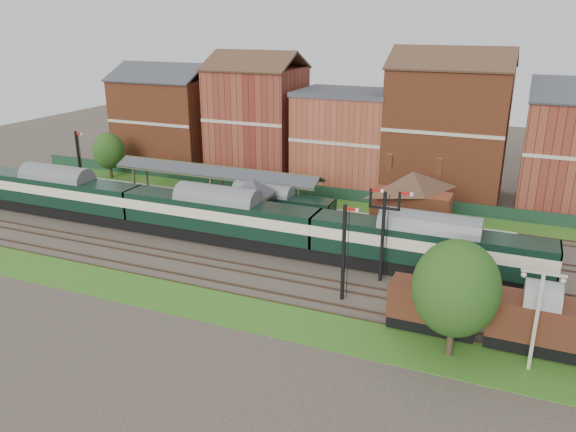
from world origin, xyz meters
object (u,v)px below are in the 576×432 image
at_px(dmu_train, 218,216).
at_px(goods_van_a, 433,304).
at_px(signal_box, 253,205).
at_px(semaphore_bracket, 383,230).
at_px(platform_railcar, 263,205).

distance_m(dmu_train, goods_van_a, 24.31).
height_order(signal_box, semaphore_bracket, semaphore_bracket).
relative_size(dmu_train, platform_railcar, 3.87).
relative_size(signal_box, platform_railcar, 0.38).
relative_size(signal_box, semaphore_bracket, 0.73).
relative_size(semaphore_bracket, platform_railcar, 0.51).
height_order(dmu_train, goods_van_a, dmu_train).
bearing_deg(dmu_train, platform_railcar, 74.06).
xyz_separation_m(platform_railcar, goods_van_a, (20.72, -15.50, -0.07)).
relative_size(semaphore_bracket, goods_van_a, 1.34).
bearing_deg(dmu_train, semaphore_bracket, -8.25).
xyz_separation_m(semaphore_bracket, dmu_train, (-17.25, 2.50, -1.87)).
bearing_deg(semaphore_bracket, signal_box, 159.08).
bearing_deg(platform_railcar, semaphore_bracket, -30.31).
bearing_deg(goods_van_a, semaphore_bracket, 129.33).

